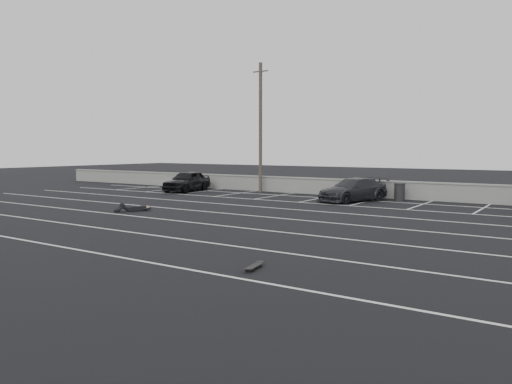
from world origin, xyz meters
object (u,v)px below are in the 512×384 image
Objects in this scene: trash_bin at (399,192)px; skateboard at (254,267)px; car_right at (353,190)px; person at (138,206)px; car_left at (187,181)px; utility_pole at (260,127)px.

trash_bin is 18.23m from skateboard.
car_right is 1.93× the size of person.
person is 3.03× the size of skateboard.
skateboard is (11.06, -6.52, -0.15)m from person.
trash_bin is at bearing 76.63° from person.
car_left reaches higher than trash_bin.
car_left is 22.83m from skateboard.
trash_bin reaches higher than skateboard.
car_right is at bearing -8.36° from car_left.
car_right reaches higher than person.
car_left is 0.94× the size of car_right.
car_left is at bearing -158.71° from car_right.
car_left reaches higher than person.
car_left is 6.30m from utility_pole.
skateboard is (4.23, -16.22, -0.58)m from car_right.
car_right is at bearing -15.31° from utility_pole.
utility_pole reaches higher than person.
utility_pole reaches higher than car_left.
car_left is 1.83× the size of person.
trash_bin is 1.30× the size of skateboard.
person is (-6.83, -9.70, -0.44)m from car_right.
car_left is 14.33m from trash_bin.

